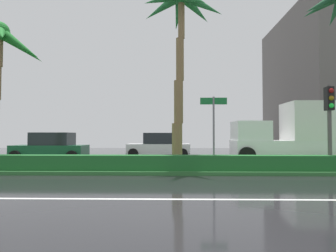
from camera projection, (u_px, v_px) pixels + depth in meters
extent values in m
cube|color=black|center=(172.00, 168.00, 13.96)|extent=(90.00, 42.00, 0.10)
cube|color=white|center=(171.00, 199.00, 6.97)|extent=(81.00, 0.14, 0.01)
cube|color=#2D6B33|center=(172.00, 168.00, 12.97)|extent=(85.50, 4.00, 0.15)
cube|color=#1E6028|center=(172.00, 163.00, 11.58)|extent=(76.50, 0.70, 0.60)
cone|color=#1D7126|center=(18.00, 44.00, 12.90)|extent=(2.32, 0.87, 1.75)
cone|color=#1D7126|center=(22.00, 48.00, 13.96)|extent=(1.73, 2.31, 1.45)
cone|color=#1D7126|center=(1.00, 34.00, 12.16)|extent=(1.83, 2.27, 1.41)
cylinder|color=olive|center=(177.00, 145.00, 12.90)|extent=(0.47, 0.47, 1.95)
cylinder|color=olive|center=(179.00, 102.00, 12.98)|extent=(0.41, 0.41, 1.95)
cylinder|color=olive|center=(180.00, 59.00, 13.06)|extent=(0.35, 0.35, 1.95)
cylinder|color=olive|center=(181.00, 18.00, 13.13)|extent=(0.30, 0.30, 1.95)
cone|color=#256B36|center=(201.00, 4.00, 13.05)|extent=(2.15, 0.76, 1.51)
cone|color=#256B36|center=(195.00, 9.00, 13.85)|extent=(1.91, 1.94, 1.26)
cone|color=#256B36|center=(178.00, 13.00, 14.08)|extent=(0.83, 2.18, 1.45)
cone|color=#256B36|center=(163.00, 7.00, 13.64)|extent=(2.17, 1.53, 1.27)
cone|color=#205332|center=(336.00, 10.00, 13.83)|extent=(0.78, 1.94, 1.42)
cone|color=#205332|center=(323.00, 5.00, 13.63)|extent=(1.83, 1.70, 1.17)
cone|color=#205332|center=(325.00, 2.00, 13.13)|extent=(1.96, 0.73, 1.32)
cylinder|color=#4C4C47|center=(330.00, 127.00, 11.59)|extent=(0.16, 0.16, 3.45)
cube|color=black|center=(329.00, 99.00, 11.63)|extent=(0.28, 0.32, 0.96)
sphere|color=maroon|center=(331.00, 91.00, 11.47)|extent=(0.20, 0.20, 0.20)
sphere|color=#7F600F|center=(331.00, 98.00, 11.46)|extent=(0.20, 0.20, 0.20)
sphere|color=#1EEA3F|center=(331.00, 106.00, 11.45)|extent=(0.20, 0.20, 0.20)
cylinder|color=slate|center=(214.00, 133.00, 11.77)|extent=(0.08, 0.08, 3.00)
cube|color=#146B2D|center=(214.00, 101.00, 11.81)|extent=(1.10, 0.03, 0.28)
cube|color=#195133|center=(50.00, 151.00, 17.39)|extent=(4.30, 1.76, 0.72)
cube|color=#1E2328|center=(53.00, 139.00, 17.41)|extent=(2.30, 1.58, 0.76)
cylinder|color=black|center=(15.00, 156.00, 16.52)|extent=(0.68, 0.22, 0.68)
cylinder|color=black|center=(31.00, 154.00, 18.32)|extent=(0.68, 0.22, 0.68)
cylinder|color=black|center=(72.00, 156.00, 16.45)|extent=(0.68, 0.22, 0.68)
cylinder|color=black|center=(82.00, 154.00, 18.25)|extent=(0.68, 0.22, 0.68)
cube|color=white|center=(159.00, 149.00, 19.95)|extent=(4.30, 1.76, 0.72)
cube|color=#1E2328|center=(161.00, 138.00, 19.97)|extent=(2.30, 1.58, 0.76)
cylinder|color=black|center=(133.00, 153.00, 19.08)|extent=(0.68, 0.22, 0.68)
cylinder|color=black|center=(137.00, 152.00, 20.88)|extent=(0.68, 0.22, 0.68)
cylinder|color=black|center=(183.00, 154.00, 19.01)|extent=(0.68, 0.22, 0.68)
cylinder|color=black|center=(182.00, 152.00, 20.81)|extent=(0.68, 0.22, 0.68)
cube|color=white|center=(288.00, 148.00, 16.63)|extent=(6.40, 2.30, 0.90)
cube|color=white|center=(250.00, 131.00, 16.71)|extent=(1.90, 2.21, 1.10)
cube|color=silver|center=(306.00, 121.00, 16.66)|extent=(2.30, 2.35, 2.20)
cylinder|color=black|center=(247.00, 155.00, 15.51)|extent=(0.92, 0.30, 0.92)
cylinder|color=black|center=(237.00, 153.00, 17.85)|extent=(0.92, 0.30, 0.92)
cylinder|color=black|center=(325.00, 153.00, 17.74)|extent=(0.92, 0.30, 0.92)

